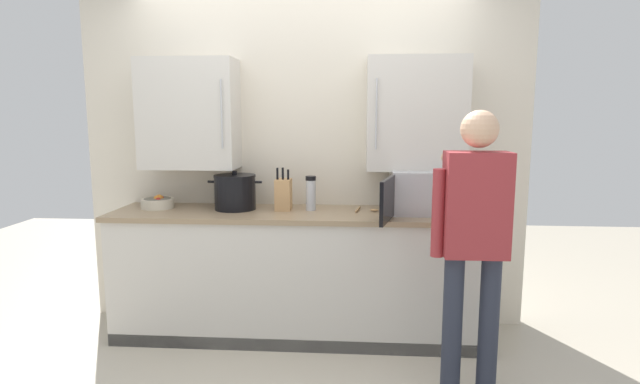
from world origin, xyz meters
The scene contains 9 objects.
back_wall_tiled centered at (0.00, 0.99, 1.40)m, with size 3.35×0.44×2.65m.
counter_unit centered at (0.00, 0.70, 0.46)m, with size 2.67×0.61×0.92m.
microwave_oven centered at (0.88, 0.73, 1.07)m, with size 0.64×0.77×0.30m.
stock_pot centered at (-0.47, 0.77, 1.04)m, with size 0.39×0.30×0.28m.
fruit_bowl centered at (-1.05, 0.77, 0.96)m, with size 0.24×0.24×0.10m.
wooden_spoon centered at (0.48, 0.76, 0.93)m, with size 0.17×0.18×0.02m.
knife_block centered at (-0.12, 0.77, 1.03)m, with size 0.11×0.15×0.31m.
thermos_flask centered at (0.08, 0.77, 1.04)m, with size 0.07×0.07×0.25m.
person_figure centered at (1.04, -0.05, 0.97)m, with size 0.44×0.60×1.62m.
Camera 1 is at (0.39, -2.79, 1.60)m, focal length 28.36 mm.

